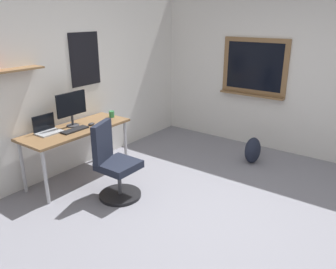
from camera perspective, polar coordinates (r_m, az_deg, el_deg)
ground_plane at (r=3.92m, az=8.76°, el=-13.98°), size 5.20×5.20×0.00m
wall_back at (r=4.95m, az=-16.58°, el=8.89°), size 5.00×0.30×2.60m
wall_right at (r=5.65m, az=21.13°, el=9.63°), size 0.22×5.00×2.60m
desk at (r=4.69m, az=-15.17°, el=0.20°), size 1.49×0.59×0.73m
office_chair at (r=4.20m, az=-9.07°, el=-5.25°), size 0.53×0.55×0.95m
laptop at (r=4.58m, az=-19.68°, el=0.95°), size 0.31×0.21×0.23m
monitor_primary at (r=4.68m, az=-15.93°, el=4.52°), size 0.46×0.17×0.46m
keyboard at (r=4.56m, az=-15.39°, el=0.76°), size 0.37×0.13×0.02m
computer_mouse at (r=4.73m, az=-12.78°, el=1.73°), size 0.10×0.06×0.03m
coffee_mug at (r=5.04m, az=-9.46°, el=3.40°), size 0.08×0.08×0.09m
backpack at (r=5.31m, az=14.05°, el=-2.59°), size 0.32×0.22×0.40m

